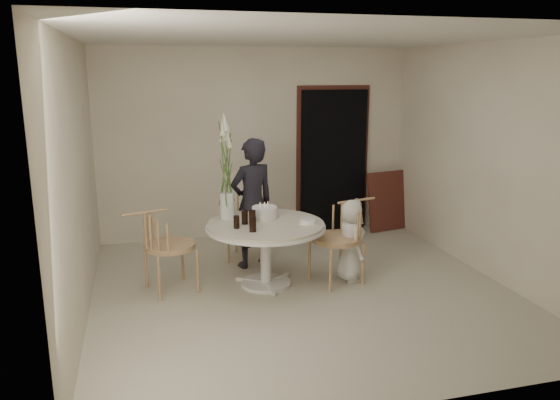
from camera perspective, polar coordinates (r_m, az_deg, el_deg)
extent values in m
plane|color=#B8B29D|center=(6.14, 2.30, -9.37)|extent=(4.50, 4.50, 0.00)
plane|color=silver|center=(5.67, 2.57, 16.67)|extent=(4.50, 4.50, 0.00)
plane|color=beige|center=(7.90, -2.42, 5.95)|extent=(4.50, 0.00, 4.50)
plane|color=beige|center=(3.72, 12.73, -2.98)|extent=(4.50, 0.00, 4.50)
plane|color=beige|center=(5.53, -20.45, 1.85)|extent=(0.00, 4.50, 4.50)
plane|color=beige|center=(6.76, 21.01, 3.79)|extent=(0.00, 4.50, 4.50)
cube|color=black|center=(8.21, 5.57, 4.06)|extent=(1.00, 0.10, 2.10)
cube|color=#5D271F|center=(8.24, 5.49, 4.52)|extent=(1.12, 0.03, 2.22)
cylinder|color=silver|center=(6.27, -1.47, -8.67)|extent=(0.56, 0.56, 0.04)
cylinder|color=silver|center=(6.16, -1.49, -5.87)|extent=(0.12, 0.12, 0.65)
cylinder|color=silver|center=(6.05, -1.51, -2.83)|extent=(1.33, 1.33, 0.03)
cylinder|color=beige|center=(6.04, -1.51, -2.60)|extent=(1.30, 1.30, 0.04)
cube|color=#5D271F|center=(8.43, 11.15, -0.09)|extent=(0.70, 0.33, 0.89)
cylinder|color=tan|center=(6.90, -5.43, -4.72)|extent=(0.03, 0.03, 0.47)
cylinder|color=tan|center=(6.81, -2.02, -4.92)|extent=(0.03, 0.03, 0.47)
cylinder|color=tan|center=(7.29, -4.60, -3.71)|extent=(0.03, 0.03, 0.47)
cylinder|color=tan|center=(7.20, -1.36, -3.89)|extent=(0.03, 0.03, 0.47)
cylinder|color=tan|center=(6.97, -3.38, -2.29)|extent=(0.52, 0.52, 0.05)
cylinder|color=tan|center=(6.37, 3.10, -6.15)|extent=(0.03, 0.03, 0.49)
cylinder|color=tan|center=(6.02, 5.31, -7.37)|extent=(0.03, 0.03, 0.49)
cylinder|color=tan|center=(6.60, 6.37, -5.51)|extent=(0.03, 0.03, 0.49)
cylinder|color=tan|center=(6.26, 8.68, -6.63)|extent=(0.03, 0.03, 0.49)
cylinder|color=tan|center=(6.22, 5.92, -4.06)|extent=(0.55, 0.55, 0.05)
cylinder|color=tan|center=(6.05, -8.61, -7.37)|extent=(0.03, 0.03, 0.49)
cylinder|color=tan|center=(6.43, -10.14, -6.16)|extent=(0.03, 0.03, 0.49)
cylinder|color=tan|center=(5.91, -12.52, -8.07)|extent=(0.03, 0.03, 0.49)
cylinder|color=tan|center=(6.30, -13.84, -6.78)|extent=(0.03, 0.03, 0.49)
cylinder|color=tan|center=(6.08, -11.39, -4.72)|extent=(0.54, 0.54, 0.05)
imported|color=black|center=(6.64, -2.93, -0.36)|extent=(0.67, 0.55, 1.60)
imported|color=silver|center=(6.32, 7.41, -4.19)|extent=(0.31, 0.47, 0.96)
cylinder|color=white|center=(6.21, -1.63, -1.31)|extent=(0.28, 0.28, 0.14)
cylinder|color=#FFDFA1|center=(6.19, -1.64, -0.48)|extent=(0.01, 0.01, 0.05)
cylinder|color=#FFDFA1|center=(6.23, -1.30, -0.38)|extent=(0.01, 0.01, 0.05)
cylinder|color=#FFDFA1|center=(6.20, -2.09, -0.46)|extent=(0.01, 0.01, 0.05)
cylinder|color=black|center=(6.00, -3.71, -1.80)|extent=(0.09, 0.09, 0.15)
cylinder|color=black|center=(5.70, -2.87, -2.57)|extent=(0.09, 0.09, 0.16)
cylinder|color=black|center=(5.84, -4.56, -2.31)|extent=(0.08, 0.08, 0.14)
cylinder|color=black|center=(5.96, -2.90, -1.84)|extent=(0.08, 0.08, 0.16)
cylinder|color=white|center=(6.03, 2.90, -2.21)|extent=(0.24, 0.24, 0.05)
cylinder|color=silver|center=(6.21, -5.55, -0.58)|extent=(0.16, 0.16, 0.30)
cylinder|color=#41622A|center=(6.16, -5.43, 2.90)|extent=(0.01, 0.01, 0.76)
cone|color=beige|center=(6.10, -5.51, 6.40)|extent=(0.08, 0.08, 0.19)
cylinder|color=#41622A|center=(6.15, -5.79, 3.20)|extent=(0.01, 0.01, 0.82)
cone|color=beige|center=(6.09, -5.88, 7.01)|extent=(0.08, 0.08, 0.19)
cylinder|color=#41622A|center=(6.11, -5.94, 3.44)|extent=(0.01, 0.01, 0.89)
cone|color=beige|center=(6.05, -6.04, 7.58)|extent=(0.08, 0.08, 0.19)
cylinder|color=#41622A|center=(6.08, -5.68, 3.70)|extent=(0.01, 0.01, 0.95)
cone|color=beige|center=(6.02, -5.78, 8.17)|extent=(0.08, 0.08, 0.19)
cylinder|color=#41622A|center=(6.12, -5.35, 2.84)|extent=(0.01, 0.01, 0.76)
cone|color=beige|center=(6.06, -5.43, 6.36)|extent=(0.08, 0.08, 0.19)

